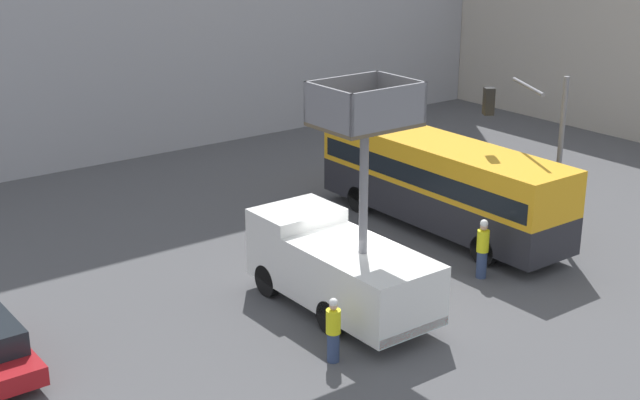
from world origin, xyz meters
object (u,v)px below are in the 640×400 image
object	(u,v)px
city_bus	(441,179)
traffic_light_pole	(534,131)
utility_truck	(339,261)
road_worker_directing	(483,249)
road_worker_near_truck	(333,330)

from	to	relation	value
city_bus	traffic_light_pole	xyz separation A→B (m)	(1.98, -2.29, 1.89)
utility_truck	city_bus	bearing A→B (deg)	23.51
utility_truck	road_worker_directing	bearing A→B (deg)	-9.79
road_worker_near_truck	city_bus	bearing A→B (deg)	-162.99
traffic_light_pole	road_worker_directing	world-z (taller)	traffic_light_pole
city_bus	traffic_light_pole	distance (m)	3.57
utility_truck	city_bus	xyz separation A→B (m)	(6.85, 2.98, 0.35)
road_worker_directing	city_bus	bearing A→B (deg)	-164.29
traffic_light_pole	road_worker_directing	xyz separation A→B (m)	(-3.89, -1.54, -2.79)
utility_truck	road_worker_directing	world-z (taller)	utility_truck
utility_truck	road_worker_directing	size ratio (longest dim) A/B	3.54
city_bus	traffic_light_pole	bearing A→B (deg)	-148.38
city_bus	utility_truck	bearing A→B (deg)	104.20
road_worker_near_truck	road_worker_directing	bearing A→B (deg)	177.70
traffic_light_pole	utility_truck	bearing A→B (deg)	-175.53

